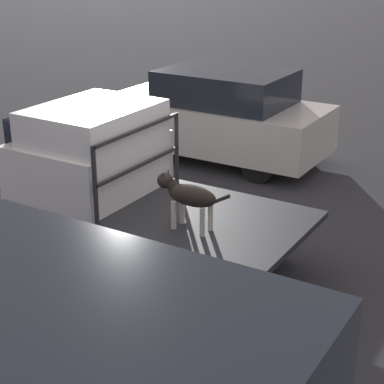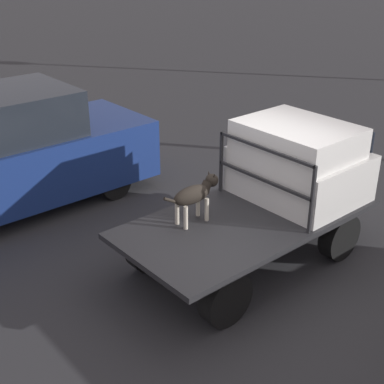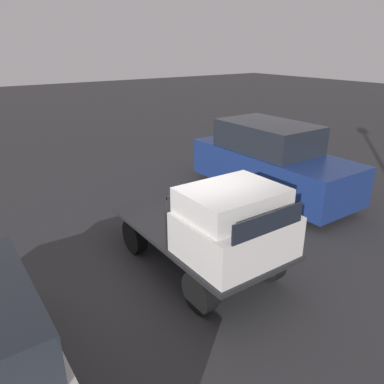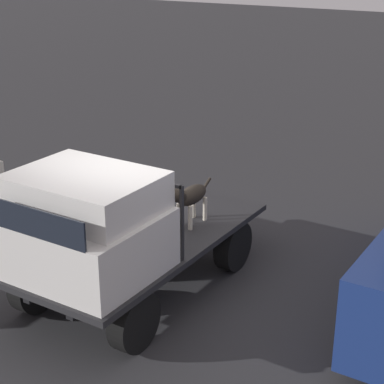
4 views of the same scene
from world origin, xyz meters
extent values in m
plane|color=#2D2D30|center=(0.00, 0.00, 0.00)|extent=(80.00, 80.00, 0.00)
cylinder|color=black|center=(1.17, 0.79, 0.36)|extent=(0.73, 0.24, 0.73)
cylinder|color=black|center=(1.17, -0.79, 0.36)|extent=(0.73, 0.24, 0.73)
cylinder|color=black|center=(-1.17, 0.79, 0.36)|extent=(0.73, 0.24, 0.73)
cylinder|color=black|center=(-1.17, -0.79, 0.36)|extent=(0.73, 0.24, 0.73)
cube|color=black|center=(0.00, 0.33, 0.62)|extent=(3.47, 0.10, 0.18)
cube|color=black|center=(0.00, -0.33, 0.62)|extent=(3.47, 0.10, 0.18)
cube|color=#232326|center=(0.00, 0.00, 0.75)|extent=(3.78, 1.90, 0.08)
cube|color=silver|center=(1.10, 0.00, 1.15)|extent=(1.48, 1.78, 0.72)
cube|color=silver|center=(0.98, 0.00, 1.73)|extent=(1.26, 1.63, 0.44)
cube|color=black|center=(1.83, 0.00, 1.66)|extent=(0.02, 1.46, 0.33)
cube|color=#232326|center=(0.28, 0.87, 1.27)|extent=(0.04, 0.04, 0.97)
cube|color=#232326|center=(0.28, -0.87, 1.27)|extent=(0.04, 0.04, 0.97)
cube|color=#232326|center=(0.28, 0.00, 1.74)|extent=(0.04, 1.74, 0.04)
cube|color=#232326|center=(0.28, 0.00, 1.27)|extent=(0.04, 1.74, 0.04)
cylinder|color=beige|center=(-0.53, 0.47, 0.96)|extent=(0.06, 0.06, 0.34)
cylinder|color=beige|center=(-0.53, 0.29, 0.96)|extent=(0.06, 0.06, 0.34)
cylinder|color=beige|center=(-0.91, 0.47, 0.96)|extent=(0.06, 0.06, 0.34)
cylinder|color=beige|center=(-0.91, 0.29, 0.96)|extent=(0.06, 0.06, 0.34)
ellipsoid|color=black|center=(-0.72, 0.38, 1.21)|extent=(0.62, 0.25, 0.25)
sphere|color=beige|center=(-0.55, 0.38, 1.16)|extent=(0.11, 0.11, 0.11)
cylinder|color=black|center=(-0.46, 0.38, 1.27)|extent=(0.18, 0.14, 0.17)
sphere|color=black|center=(-0.35, 0.38, 1.32)|extent=(0.19, 0.19, 0.19)
cone|color=beige|center=(-0.28, 0.38, 1.30)|extent=(0.10, 0.10, 0.10)
cone|color=black|center=(-0.36, 0.43, 1.40)|extent=(0.06, 0.08, 0.10)
cone|color=black|center=(-0.36, 0.33, 1.40)|extent=(0.06, 0.08, 0.10)
cylinder|color=black|center=(-1.08, 0.38, 1.23)|extent=(0.26, 0.04, 0.17)
cylinder|color=black|center=(0.19, -3.33, 0.30)|extent=(0.60, 0.20, 0.60)
cylinder|color=black|center=(-0.26, 4.82, 0.30)|extent=(0.60, 0.20, 0.60)
cylinder|color=black|center=(-0.26, 3.12, 0.30)|extent=(0.60, 0.20, 0.60)
cylinder|color=black|center=(-3.37, 4.82, 0.30)|extent=(0.60, 0.20, 0.60)
cylinder|color=black|center=(-3.37, 3.12, 0.30)|extent=(0.60, 0.20, 0.60)
cube|color=navy|center=(-1.81, 3.97, 0.79)|extent=(5.02, 1.98, 1.07)
cube|color=#1E232B|center=(-2.06, 3.97, 1.71)|extent=(2.76, 1.78, 0.78)
camera|label=1|loc=(-4.21, 6.14, 3.91)|focal=60.00mm
camera|label=2|loc=(-4.97, -4.62, 4.36)|focal=50.00mm
camera|label=3|loc=(5.29, -3.84, 4.14)|focal=35.00mm
camera|label=4|loc=(6.15, 4.72, 4.39)|focal=60.00mm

